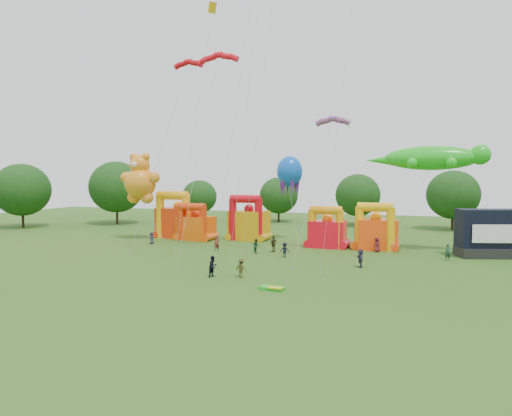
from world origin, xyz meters
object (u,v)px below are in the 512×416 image
(teddy_bear_kite, at_px, (147,202))
(spectator_4, at_px, (274,244))
(bouncy_castle_0, at_px, (177,220))
(gecko_kite, at_px, (418,190))
(bouncy_castle_2, at_px, (248,223))
(octopus_kite, at_px, (293,209))
(stage_trailer, at_px, (497,234))
(spectator_0, at_px, (152,238))

(teddy_bear_kite, distance_m, spectator_4, 20.56)
(bouncy_castle_0, bearing_deg, spectator_4, -24.24)
(bouncy_castle_0, distance_m, gecko_kite, 34.43)
(bouncy_castle_2, xyz_separation_m, gecko_kite, (23.03, -3.51, 5.03))
(gecko_kite, height_order, octopus_kite, gecko_kite)
(octopus_kite, xyz_separation_m, spectator_4, (-0.58, -7.26, -3.73))
(gecko_kite, xyz_separation_m, octopus_kite, (-15.87, 1.74, -2.80))
(bouncy_castle_0, distance_m, octopus_kite, 18.25)
(stage_trailer, relative_size, spectator_4, 4.69)
(bouncy_castle_0, xyz_separation_m, stage_trailer, (42.60, -2.70, -0.00))
(stage_trailer, height_order, gecko_kite, gecko_kite)
(octopus_kite, xyz_separation_m, spectator_0, (-18.10, -6.50, -3.90))
(stage_trailer, height_order, teddy_bear_kite, teddy_bear_kite)
(spectator_4, bearing_deg, spectator_0, -64.84)
(teddy_bear_kite, height_order, octopus_kite, teddy_bear_kite)
(gecko_kite, height_order, spectator_0, gecko_kite)
(bouncy_castle_2, distance_m, stage_trailer, 31.87)
(spectator_0, bearing_deg, teddy_bear_kite, 153.69)
(octopus_kite, bearing_deg, bouncy_castle_0, 177.96)
(stage_trailer, bearing_deg, teddy_bear_kite, -177.50)
(stage_trailer, xyz_separation_m, spectator_0, (-42.58, -4.44, -1.83))
(teddy_bear_kite, bearing_deg, stage_trailer, 2.50)
(bouncy_castle_2, relative_size, octopus_kite, 0.54)
(teddy_bear_kite, xyz_separation_m, spectator_0, (2.25, -2.48, -4.73))
(bouncy_castle_2, distance_m, octopus_kite, 7.70)
(spectator_4, bearing_deg, octopus_kite, -156.91)
(bouncy_castle_2, relative_size, spectator_0, 3.99)
(stage_trailer, xyz_separation_m, gecko_kite, (-8.61, 0.32, 4.87))
(gecko_kite, bearing_deg, teddy_bear_kite, -176.40)
(stage_trailer, distance_m, gecko_kite, 9.89)
(spectator_0, distance_m, spectator_4, 17.54)
(bouncy_castle_0, relative_size, spectator_4, 3.55)
(bouncy_castle_0, relative_size, octopus_kite, 0.58)
(bouncy_castle_2, relative_size, gecko_kite, 0.46)
(gecko_kite, bearing_deg, spectator_4, -161.46)
(bouncy_castle_0, xyz_separation_m, spectator_4, (17.55, -7.90, -1.67))
(stage_trailer, height_order, spectator_4, stage_trailer)
(stage_trailer, bearing_deg, spectator_0, -174.05)
(spectator_0, bearing_deg, octopus_kite, 41.21)
(bouncy_castle_2, height_order, teddy_bear_kite, teddy_bear_kite)
(bouncy_castle_2, distance_m, spectator_4, 11.27)
(bouncy_castle_0, height_order, bouncy_castle_2, bouncy_castle_0)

